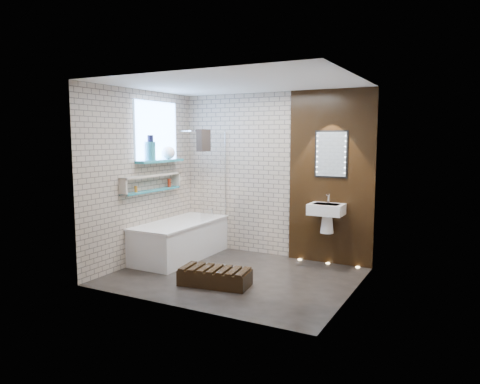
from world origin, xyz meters
The scene contains 15 objects.
ground centered at (0.00, 0.00, 0.00)m, with size 3.20×3.20×0.00m, color black.
room_shell centered at (0.00, 0.00, 1.30)m, with size 3.24×3.20×2.60m.
walnut_panel centered at (0.95, 1.27, 1.30)m, with size 1.30×0.06×2.60m, color black.
clerestory_window centered at (-1.57, 0.35, 1.90)m, with size 0.18×1.00×0.94m.
display_niche centered at (-1.53, 0.15, 1.20)m, with size 0.14×1.30×0.26m.
bathtub centered at (-1.22, 0.45, 0.29)m, with size 0.79×1.74×0.70m.
bath_screen centered at (-0.87, 0.89, 1.28)m, with size 0.01×0.78×1.40m, color white.
towel centered at (-0.87, 0.60, 1.85)m, with size 0.10×0.26×0.34m, color #292321.
shower_head centered at (-1.30, 0.95, 2.00)m, with size 0.18×0.18×0.02m, color silver.
washbasin centered at (0.95, 1.07, 0.79)m, with size 0.50×0.36×0.58m.
led_mirror centered at (0.95, 1.23, 1.65)m, with size 0.50×0.02×0.70m.
walnut_step centered at (-0.04, -0.46, 0.10)m, with size 0.90×0.40×0.20m, color black.
niche_bottles centered at (-1.53, 0.33, 1.16)m, with size 0.05×0.85×0.13m.
sill_vases centered at (-1.50, 0.33, 1.68)m, with size 0.21×0.62×0.38m.
floor_uplights centered at (0.95, 1.20, 0.01)m, with size 0.96×0.06×0.01m.
Camera 1 is at (2.88, -5.31, 1.90)m, focal length 33.85 mm.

